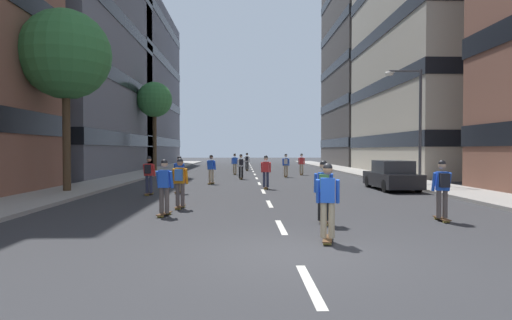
{
  "coord_description": "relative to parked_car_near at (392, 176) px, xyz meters",
  "views": [
    {
      "loc": [
        -1.04,
        -8.62,
        2.08
      ],
      "look_at": [
        0.0,
        24.57,
        1.29
      ],
      "focal_mm": 30.59,
      "sensor_mm": 36.0,
      "label": 1
    }
  ],
  "objects": [
    {
      "name": "skater_3",
      "position": [
        -2.89,
        13.36,
        0.29
      ],
      "size": [
        0.56,
        0.92,
        1.78
      ],
      "color": "brown",
      "rests_on": "ground_plane"
    },
    {
      "name": "skater_10",
      "position": [
        -1.95,
        -9.86,
        0.32
      ],
      "size": [
        0.54,
        0.91,
        1.78
      ],
      "color": "brown",
      "rests_on": "ground_plane"
    },
    {
      "name": "skater_6",
      "position": [
        -12.02,
        -2.27,
        0.32
      ],
      "size": [
        0.55,
        0.91,
        1.78
      ],
      "color": "brown",
      "rests_on": "ground_plane"
    },
    {
      "name": "building_left_far",
      "position": [
        -25.74,
        34.61,
        9.52
      ],
      "size": [
        16.5,
        23.4,
        20.25
      ],
      "color": "slate",
      "rests_on": "ground_plane"
    },
    {
      "name": "skater_8",
      "position": [
        -10.19,
        -8.6,
        0.29
      ],
      "size": [
        0.57,
        0.92,
        1.78
      ],
      "color": "brown",
      "rests_on": "ground_plane"
    },
    {
      "name": "skater_5",
      "position": [
        -8.39,
        14.22,
        0.29
      ],
      "size": [
        0.54,
        0.91,
        1.78
      ],
      "color": "brown",
      "rests_on": "ground_plane"
    },
    {
      "name": "skater_4",
      "position": [
        -9.95,
        -6.9,
        0.32
      ],
      "size": [
        0.55,
        0.92,
        1.78
      ],
      "color": "brown",
      "rests_on": "ground_plane"
    },
    {
      "name": "skater_7",
      "position": [
        -5.47,
        -10.2,
        0.32
      ],
      "size": [
        0.55,
        0.92,
        1.78
      ],
      "color": "brown",
      "rests_on": "ground_plane"
    },
    {
      "name": "lane_markings",
      "position": [
        -6.71,
        14.33,
        -0.7
      ],
      "size": [
        0.16,
        62.2,
        0.01
      ],
      "color": "silver",
      "rests_on": "ground_plane"
    },
    {
      "name": "skater_11",
      "position": [
        -6.5,
        0.78,
        0.29
      ],
      "size": [
        0.55,
        0.92,
        1.78
      ],
      "color": "brown",
      "rests_on": "ground_plane"
    },
    {
      "name": "sidewalk_right",
      "position": [
        2.67,
        16.01,
        -0.63
      ],
      "size": [
        2.93,
        72.56,
        0.14
      ],
      "primitive_type": "cube",
      "color": "#9E9991",
      "rests_on": "ground_plane"
    },
    {
      "name": "skater_13",
      "position": [
        -7.85,
        8.42,
        0.32
      ],
      "size": [
        0.55,
        0.92,
        1.78
      ],
      "color": "brown",
      "rests_on": "ground_plane"
    },
    {
      "name": "sidewalk_left",
      "position": [
        -16.09,
        16.01,
        -0.63
      ],
      "size": [
        2.93,
        72.56,
        0.14
      ],
      "primitive_type": "cube",
      "color": "#9E9991",
      "rests_on": "ground_plane"
    },
    {
      "name": "skater_0",
      "position": [
        -5.83,
        -12.59,
        0.29
      ],
      "size": [
        0.57,
        0.92,
        1.78
      ],
      "color": "brown",
      "rests_on": "ground_plane"
    },
    {
      "name": "skater_9",
      "position": [
        -10.76,
        -1.4,
        0.29
      ],
      "size": [
        0.57,
        0.92,
        1.78
      ],
      "color": "brown",
      "rests_on": "ground_plane"
    },
    {
      "name": "building_right_far",
      "position": [
        12.32,
        34.61,
        14.18
      ],
      "size": [
        16.5,
        17.31,
        29.57
      ],
      "color": "#4C4744",
      "rests_on": "ground_plane"
    },
    {
      "name": "ground_plane",
      "position": [
        -6.71,
        12.72,
        -0.7
      ],
      "size": [
        158.31,
        158.31,
        0.0
      ],
      "primitive_type": "plane",
      "color": "#333335"
    },
    {
      "name": "streetlamp_right",
      "position": [
        2.01,
        2.22,
        3.44
      ],
      "size": [
        2.13,
        0.3,
        6.5
      ],
      "color": "#3F3F44",
      "rests_on": "sidewalk_right"
    },
    {
      "name": "skater_2",
      "position": [
        -7.3,
        20.81,
        0.32
      ],
      "size": [
        0.54,
        0.91,
        1.78
      ],
      "color": "brown",
      "rests_on": "ground_plane"
    },
    {
      "name": "skater_1",
      "position": [
        -9.63,
        4.09,
        0.29
      ],
      "size": [
        0.57,
        0.92,
        1.78
      ],
      "color": "brown",
      "rests_on": "ground_plane"
    },
    {
      "name": "street_tree_mid",
      "position": [
        -16.09,
        -1.35,
        5.84
      ],
      "size": [
        4.2,
        4.2,
        8.54
      ],
      "color": "#4C3823",
      "rests_on": "sidewalk_left"
    },
    {
      "name": "parked_car_near",
      "position": [
        0.0,
        0.0,
        0.0
      ],
      "size": [
        1.82,
        4.4,
        1.52
      ],
      "color": "black",
      "rests_on": "ground_plane"
    },
    {
      "name": "skater_12",
      "position": [
        -4.46,
        10.54,
        0.32
      ],
      "size": [
        0.56,
        0.92,
        1.78
      ],
      "color": "brown",
      "rests_on": "ground_plane"
    },
    {
      "name": "street_tree_near",
      "position": [
        -16.09,
        19.42,
        6.07
      ],
      "size": [
        3.32,
        3.32,
        8.36
      ],
      "color": "#4C3823",
      "rests_on": "sidewalk_left"
    }
  ]
}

